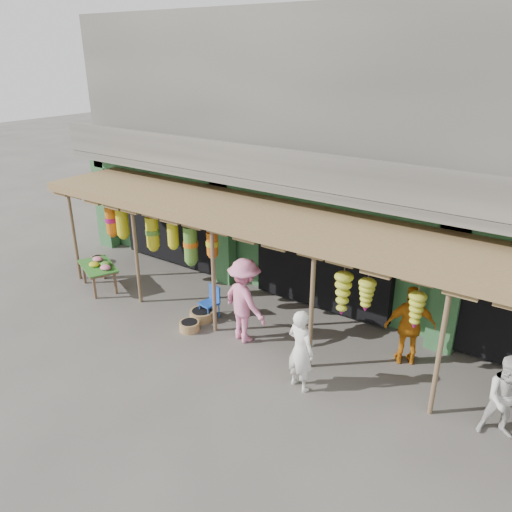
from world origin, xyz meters
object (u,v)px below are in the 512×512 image
Objects in this scene: person_right at (507,398)px; person_shopper at (244,301)px; flower_table at (99,267)px; blue_chair at (211,300)px; person_front at (301,350)px; person_vendor at (410,326)px.

person_shopper reaches higher than person_right.
blue_chair is (3.50, 0.53, -0.19)m from flower_table.
flower_table is at bearing 8.80° from person_front.
person_right is 2.37m from person_vendor.
person_right is 5.36m from person_shopper.
flower_table is 1.87× the size of blue_chair.
person_vendor is 0.89× the size of person_shopper.
person_shopper is at bearing 161.28° from person_right.
person_front is 2.45m from person_vendor.
person_vendor reaches higher than person_front.
person_front is at bearing 172.73° from person_shopper.
person_vendor is at bearing -110.90° from person_front.
person_right is at bearing 24.48° from flower_table.
person_vendor reaches higher than flower_table.
flower_table is at bearing 162.14° from person_right.
flower_table is 10.12m from person_right.
person_shopper is at bearing 25.45° from flower_table.
person_front is at bearing 25.12° from person_vendor.
blue_chair is at bearing -19.31° from person_vendor.
person_shopper is at bearing -8.61° from person_front.
person_shopper is (4.77, 0.17, 0.33)m from flower_table.
person_shopper reaches higher than person_front.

